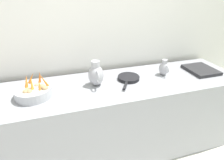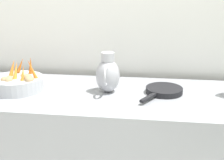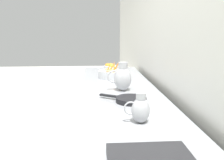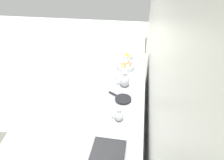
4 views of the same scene
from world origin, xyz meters
The scene contains 4 objects.
prep_counter centered at (-1.49, -0.21, 0.46)m, with size 0.71×2.93×0.91m, color gray.
vegetable_colander centered at (-1.47, -0.86, 0.96)m, with size 0.32×0.32×0.21m.
metal_pitcher_tall centered at (-1.52, -0.29, 1.03)m, with size 0.21×0.15×0.25m.
skillet_on_counter centered at (-1.54, 0.06, 0.93)m, with size 0.35×0.26×0.03m.
Camera 2 is at (0.25, -0.04, 1.57)m, focal length 48.18 mm.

